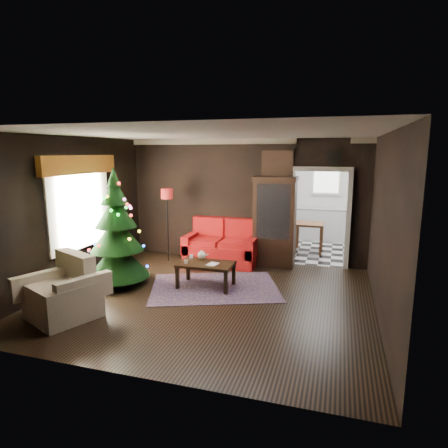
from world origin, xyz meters
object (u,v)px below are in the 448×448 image
(loveseat, at_px, (222,242))
(teapot, at_px, (202,255))
(curio_cabinet, at_px, (275,224))
(kitchen_table, at_px, (309,237))
(wall_clock, at_px, (335,158))
(christmas_tree, at_px, (116,231))
(armchair, at_px, (62,289))
(coffee_table, at_px, (206,275))
(floor_lamp, at_px, (168,226))

(loveseat, bearing_deg, teapot, -89.53)
(curio_cabinet, xyz_separation_m, kitchen_table, (0.65, 1.43, -0.57))
(teapot, xyz_separation_m, wall_clock, (2.34, 1.75, 1.82))
(christmas_tree, bearing_deg, loveseat, 52.29)
(armchair, height_order, coffee_table, armchair)
(coffee_table, xyz_separation_m, wall_clock, (2.18, 1.96, 2.14))
(wall_clock, bearing_deg, teapot, -143.18)
(coffee_table, bearing_deg, kitchen_table, 63.08)
(teapot, bearing_deg, loveseat, 90.47)
(floor_lamp, bearing_deg, armchair, -93.71)
(floor_lamp, xyz_separation_m, teapot, (1.27, -1.20, -0.27))
(christmas_tree, height_order, coffee_table, christmas_tree)
(kitchen_table, bearing_deg, coffee_table, -116.92)
(loveseat, distance_m, floor_lamp, 1.31)
(curio_cabinet, bearing_deg, loveseat, -169.17)
(loveseat, xyz_separation_m, wall_clock, (2.35, 0.40, 1.88))
(loveseat, distance_m, christmas_tree, 2.48)
(christmas_tree, xyz_separation_m, armchair, (0.00, -1.54, -0.59))
(curio_cabinet, xyz_separation_m, coffee_table, (-0.98, -1.78, -0.71))
(curio_cabinet, distance_m, teapot, 1.98)
(coffee_table, bearing_deg, teapot, 127.78)
(coffee_table, distance_m, wall_clock, 3.63)
(christmas_tree, distance_m, armchair, 1.65)
(christmas_tree, height_order, teapot, christmas_tree)
(floor_lamp, height_order, christmas_tree, christmas_tree)
(floor_lamp, bearing_deg, curio_cabinet, 8.80)
(armchair, bearing_deg, coffee_table, 72.66)
(wall_clock, bearing_deg, coffee_table, -138.07)
(christmas_tree, xyz_separation_m, teapot, (1.49, 0.56, -0.49))
(loveseat, bearing_deg, coffee_table, -83.72)
(teapot, xyz_separation_m, kitchen_table, (1.79, 3.00, -0.18))
(loveseat, xyz_separation_m, teapot, (0.01, -1.35, 0.06))
(floor_lamp, xyz_separation_m, christmas_tree, (-0.22, -1.76, 0.22))
(teapot, bearing_deg, armchair, -125.21)
(teapot, relative_size, kitchen_table, 0.25)
(armchair, bearing_deg, teapot, 78.37)
(floor_lamp, height_order, teapot, floor_lamp)
(curio_cabinet, relative_size, wall_clock, 5.94)
(curio_cabinet, bearing_deg, kitchen_table, 65.56)
(curio_cabinet, distance_m, christmas_tree, 3.38)
(curio_cabinet, distance_m, coffee_table, 2.15)
(loveseat, relative_size, christmas_tree, 0.76)
(curio_cabinet, relative_size, kitchen_table, 2.53)
(kitchen_table, bearing_deg, teapot, -120.80)
(floor_lamp, bearing_deg, loveseat, 6.93)
(curio_cabinet, xyz_separation_m, armchair, (-2.62, -3.67, -0.49))
(loveseat, bearing_deg, kitchen_table, 42.51)
(wall_clock, height_order, kitchen_table, wall_clock)
(coffee_table, bearing_deg, wall_clock, 41.93)
(curio_cabinet, xyz_separation_m, christmas_tree, (-2.63, -2.13, 0.10))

